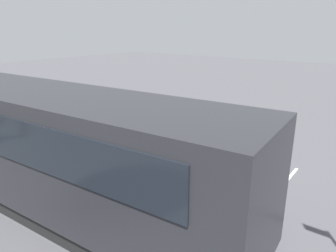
{
  "coord_description": "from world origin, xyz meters",
  "views": [
    {
      "loc": [
        -6.08,
        8.79,
        4.77
      ],
      "look_at": [
        1.0,
        -0.46,
        1.1
      ],
      "focal_mm": 33.47,
      "sensor_mm": 36.0,
      "label": 1
    }
  ],
  "objects_px": {
    "spectator_far_left": "(187,153)",
    "spectator_centre": "(131,138)",
    "tour_bus": "(58,152)",
    "spectator_left": "(150,147)",
    "parked_motorcycle_silver": "(98,158)",
    "stunt_motorcycle": "(186,117)",
    "spectator_right": "(106,132)"
  },
  "relations": [
    {
      "from": "spectator_far_left",
      "to": "parked_motorcycle_silver",
      "type": "height_order",
      "value": "spectator_far_left"
    },
    {
      "from": "tour_bus",
      "to": "parked_motorcycle_silver",
      "type": "xyz_separation_m",
      "value": [
        1.0,
        -2.09,
        -1.16
      ]
    },
    {
      "from": "tour_bus",
      "to": "spectator_far_left",
      "type": "xyz_separation_m",
      "value": [
        -1.95,
        -3.18,
        -0.58
      ]
    },
    {
      "from": "parked_motorcycle_silver",
      "to": "spectator_far_left",
      "type": "bearing_deg",
      "value": -159.78
    },
    {
      "from": "spectator_right",
      "to": "parked_motorcycle_silver",
      "type": "xyz_separation_m",
      "value": [
        -0.77,
        1.08,
        -0.53
      ]
    },
    {
      "from": "parked_motorcycle_silver",
      "to": "spectator_left",
      "type": "bearing_deg",
      "value": -156.5
    },
    {
      "from": "spectator_far_left",
      "to": "spectator_centre",
      "type": "distance_m",
      "value": 2.34
    },
    {
      "from": "spectator_left",
      "to": "parked_motorcycle_silver",
      "type": "bearing_deg",
      "value": 23.5
    },
    {
      "from": "stunt_motorcycle",
      "to": "spectator_right",
      "type": "bearing_deg",
      "value": 83.31
    },
    {
      "from": "tour_bus",
      "to": "parked_motorcycle_silver",
      "type": "height_order",
      "value": "tour_bus"
    },
    {
      "from": "tour_bus",
      "to": "stunt_motorcycle",
      "type": "relative_size",
      "value": 5.83
    },
    {
      "from": "spectator_right",
      "to": "spectator_far_left",
      "type": "bearing_deg",
      "value": -179.85
    },
    {
      "from": "spectator_far_left",
      "to": "spectator_left",
      "type": "bearing_deg",
      "value": 15.37
    },
    {
      "from": "stunt_motorcycle",
      "to": "spectator_centre",
      "type": "bearing_deg",
      "value": 100.13
    },
    {
      "from": "stunt_motorcycle",
      "to": "parked_motorcycle_silver",
      "type": "bearing_deg",
      "value": 92.24
    },
    {
      "from": "spectator_left",
      "to": "spectator_far_left",
      "type": "bearing_deg",
      "value": -164.63
    },
    {
      "from": "spectator_left",
      "to": "spectator_right",
      "type": "relative_size",
      "value": 1.04
    },
    {
      "from": "spectator_left",
      "to": "stunt_motorcycle",
      "type": "relative_size",
      "value": 0.93
    },
    {
      "from": "tour_bus",
      "to": "spectator_far_left",
      "type": "distance_m",
      "value": 3.78
    },
    {
      "from": "spectator_far_left",
      "to": "parked_motorcycle_silver",
      "type": "relative_size",
      "value": 0.87
    },
    {
      "from": "tour_bus",
      "to": "spectator_left",
      "type": "relative_size",
      "value": 6.3
    },
    {
      "from": "spectator_far_left",
      "to": "spectator_centre",
      "type": "height_order",
      "value": "spectator_centre"
    },
    {
      "from": "spectator_far_left",
      "to": "spectator_left",
      "type": "distance_m",
      "value": 1.27
    },
    {
      "from": "spectator_far_left",
      "to": "spectator_left",
      "type": "relative_size",
      "value": 1.01
    },
    {
      "from": "tour_bus",
      "to": "spectator_right",
      "type": "bearing_deg",
      "value": -60.82
    },
    {
      "from": "tour_bus",
      "to": "spectator_right",
      "type": "distance_m",
      "value": 3.69
    },
    {
      "from": "spectator_far_left",
      "to": "spectator_centre",
      "type": "relative_size",
      "value": 1.0
    },
    {
      "from": "spectator_left",
      "to": "spectator_right",
      "type": "xyz_separation_m",
      "value": [
        2.5,
        -0.33,
        -0.06
      ]
    },
    {
      "from": "spectator_centre",
      "to": "stunt_motorcycle",
      "type": "xyz_separation_m",
      "value": [
        0.84,
        -4.68,
        -0.46
      ]
    },
    {
      "from": "parked_motorcycle_silver",
      "to": "stunt_motorcycle",
      "type": "bearing_deg",
      "value": -87.76
    },
    {
      "from": "spectator_centre",
      "to": "spectator_left",
      "type": "bearing_deg",
      "value": 165.46
    },
    {
      "from": "spectator_left",
      "to": "tour_bus",
      "type": "bearing_deg",
      "value": 75.7
    }
  ]
}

